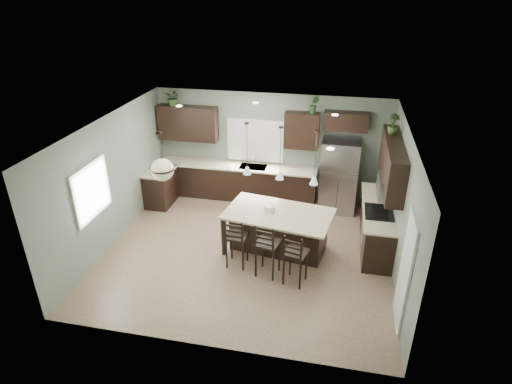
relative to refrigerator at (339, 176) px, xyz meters
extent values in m
plane|color=#9E8466|center=(-1.80, -2.33, -0.93)|extent=(6.00, 6.00, 0.00)
cube|color=white|center=(1.18, -3.88, 0.09)|extent=(0.04, 0.82, 2.04)
cube|color=white|center=(-2.20, 0.41, 0.62)|extent=(1.35, 0.02, 1.00)
cube|color=white|center=(-4.78, -3.13, 0.62)|extent=(0.02, 1.10, 1.00)
cube|color=black|center=(-4.50, -0.63, -0.48)|extent=(0.60, 0.90, 0.90)
cube|color=beige|center=(-4.48, -0.63, -0.01)|extent=(0.66, 0.96, 0.04)
cube|color=black|center=(-2.65, 0.12, -0.48)|extent=(4.20, 0.60, 0.90)
cube|color=beige|center=(-2.65, 0.10, -0.01)|extent=(4.20, 0.66, 0.04)
cube|color=gray|center=(-2.20, 0.10, 0.01)|extent=(0.70, 0.45, 0.01)
cylinder|color=silver|center=(-2.20, 0.07, 0.16)|extent=(0.02, 0.02, 0.28)
cube|color=black|center=(-3.95, 0.25, 1.02)|extent=(1.55, 0.34, 0.90)
cube|color=black|center=(-1.00, 0.25, 1.02)|extent=(0.85, 0.34, 0.90)
cube|color=black|center=(0.05, 0.25, 1.32)|extent=(1.05, 0.34, 0.45)
cube|color=black|center=(0.90, -1.45, -0.48)|extent=(0.60, 2.35, 0.90)
cube|color=beige|center=(0.88, -1.45, -0.01)|extent=(0.66, 2.35, 0.04)
cube|color=black|center=(0.88, -1.73, 0.02)|extent=(0.58, 0.75, 0.02)
cube|color=gray|center=(0.60, -1.73, -0.48)|extent=(0.01, 0.72, 0.60)
cube|color=black|center=(1.03, -1.45, 1.02)|extent=(0.34, 2.35, 0.90)
cube|color=gray|center=(0.98, -1.73, 0.62)|extent=(0.40, 0.75, 0.40)
cube|color=#929199|center=(0.00, 0.00, 0.00)|extent=(0.90, 0.74, 1.85)
cube|color=black|center=(-1.17, -2.15, -0.46)|extent=(2.38, 1.59, 0.92)
cylinder|color=silver|center=(-1.36, -2.12, 0.07)|extent=(0.24, 0.24, 0.14)
cube|color=black|center=(-1.90, -2.84, -0.36)|extent=(0.44, 0.44, 1.13)
cube|color=black|center=(-1.24, -3.02, -0.33)|extent=(0.51, 0.51, 1.19)
cube|color=black|center=(-0.67, -3.17, -0.36)|extent=(0.51, 0.51, 1.13)
imported|color=#345123|center=(-4.28, 0.22, 1.69)|extent=(0.44, 0.40, 0.42)
imported|color=#2D5625|center=(-0.73, 0.22, 1.69)|extent=(0.26, 0.22, 0.44)
imported|color=#344F22|center=(1.00, -0.93, 1.68)|extent=(0.27, 0.27, 0.41)
plane|color=slate|center=(-1.80, 0.42, 0.48)|extent=(6.00, 0.00, 6.00)
plane|color=slate|center=(-1.80, -5.08, 0.48)|extent=(6.00, 0.00, 6.00)
plane|color=slate|center=(-4.80, -2.33, 0.48)|extent=(0.00, 5.50, 5.50)
plane|color=slate|center=(1.20, -2.33, 0.48)|extent=(0.00, 5.50, 5.50)
plane|color=white|center=(-1.80, -2.33, 1.87)|extent=(6.00, 6.00, 0.00)
camera|label=1|loc=(-0.05, -9.87, 4.37)|focal=30.00mm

